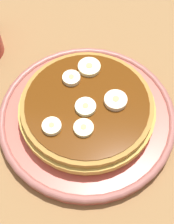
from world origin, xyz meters
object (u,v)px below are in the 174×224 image
object	(u,v)px
banana_slice_1	(84,128)
banana_slice_5	(71,78)
banana_slice_3	(89,67)
banana_slice_0	(88,108)
banana_slice_4	(116,101)
plate	(87,117)
pancake_stack	(87,109)
banana_slice_2	(52,126)

from	to	relation	value
banana_slice_1	banana_slice_5	distance (cm)	8.86
banana_slice_1	banana_slice_3	xyz separation A→B (cm)	(10.76, 1.61, 0.06)
banana_slice_0	banana_slice_4	distance (cm)	4.23
banana_slice_1	plate	bearing A→B (deg)	6.66
plate	banana_slice_5	xyz separation A→B (cm)	(3.57, 3.27, 4.46)
pancake_stack	banana_slice_5	xyz separation A→B (cm)	(3.60, 3.31, 2.09)
banana_slice_2	banana_slice_3	xyz separation A→B (cm)	(11.52, -2.79, -0.01)
banana_slice_0	banana_slice_3	distance (cm)	7.46
pancake_stack	banana_slice_2	world-z (taller)	banana_slice_2
banana_slice_5	plate	bearing A→B (deg)	-137.46
plate	banana_slice_0	xyz separation A→B (cm)	(-1.00, -0.37, 4.41)
banana_slice_4	banana_slice_5	xyz separation A→B (cm)	(2.53, 7.34, -0.03)
banana_slice_4	banana_slice_0	bearing A→B (deg)	118.88
banana_slice_1	pancake_stack	bearing A→B (deg)	6.22
plate	banana_slice_5	world-z (taller)	banana_slice_5
banana_slice_3	banana_slice_4	size ratio (longest dim) A/B	1.04
plate	banana_slice_1	size ratio (longest dim) A/B	9.78
banana_slice_3	banana_slice_5	xyz separation A→B (cm)	(-2.75, 2.19, 0.02)
banana_slice_3	banana_slice_5	size ratio (longest dim) A/B	1.28
banana_slice_2	banana_slice_3	world-z (taller)	same
plate	banana_slice_2	size ratio (longest dim) A/B	10.13
banana_slice_2	banana_slice_5	world-z (taller)	same
banana_slice_3	banana_slice_5	world-z (taller)	same
banana_slice_1	banana_slice_2	bearing A→B (deg)	99.88
pancake_stack	banana_slice_4	size ratio (longest dim) A/B	6.19
banana_slice_1	banana_slice_4	distance (cm)	6.53
banana_slice_3	banana_slice_1	bearing A→B (deg)	-171.51
plate	banana_slice_4	size ratio (longest dim) A/B	8.19
banana_slice_0	banana_slice_5	xyz separation A→B (cm)	(4.57, 3.64, 0.05)
banana_slice_2	banana_slice_4	distance (cm)	10.11
banana_slice_2	banana_slice_5	distance (cm)	8.80
banana_slice_3	banana_slice_4	world-z (taller)	same
plate	banana_slice_2	distance (cm)	7.87
banana_slice_2	banana_slice_3	bearing A→B (deg)	-13.63
pancake_stack	banana_slice_1	distance (cm)	4.86
pancake_stack	banana_slice_0	size ratio (longest dim) A/B	6.86
plate	banana_slice_1	distance (cm)	6.26
banana_slice_0	banana_slice_3	xyz separation A→B (cm)	(7.31, 1.46, 0.03)
pancake_stack	banana_slice_3	xyz separation A→B (cm)	(6.35, 1.13, 2.07)
banana_slice_1	banana_slice_2	xyz separation A→B (cm)	(-0.77, 4.40, 0.07)
banana_slice_0	banana_slice_2	bearing A→B (deg)	134.71
banana_slice_3	banana_slice_5	bearing A→B (deg)	141.48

